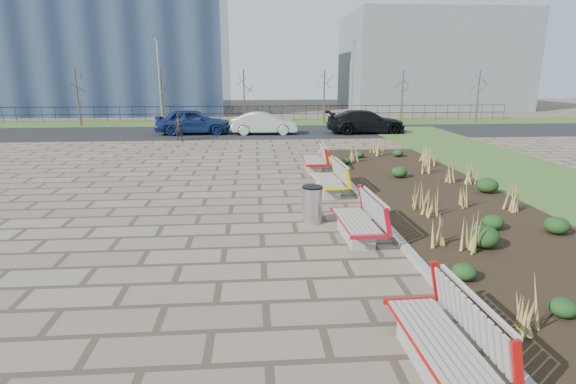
{
  "coord_description": "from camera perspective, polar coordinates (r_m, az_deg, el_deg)",
  "views": [
    {
      "loc": [
        0.69,
        -7.69,
        3.73
      ],
      "look_at": [
        1.5,
        3.0,
        0.9
      ],
      "focal_mm": 28.0,
      "sensor_mm": 36.0,
      "label": 1
    }
  ],
  "objects": [
    {
      "name": "ground",
      "position": [
        8.57,
        -8.68,
        -11.18
      ],
      "size": [
        120.0,
        120.0,
        0.0
      ],
      "primitive_type": "plane",
      "color": "#71624E",
      "rests_on": "ground"
    },
    {
      "name": "planting_bed",
      "position": [
        14.33,
        18.66,
        -0.89
      ],
      "size": [
        4.5,
        18.0,
        0.1
      ],
      "primitive_type": "cube",
      "color": "black",
      "rests_on": "ground"
    },
    {
      "name": "planting_curb",
      "position": [
        13.59,
        9.58,
        -1.02
      ],
      "size": [
        0.16,
        18.0,
        0.15
      ],
      "primitive_type": "cube",
      "color": "gray",
      "rests_on": "ground"
    },
    {
      "name": "grass_verge_far",
      "position": [
        35.89,
        -5.47,
        8.78
      ],
      "size": [
        80.0,
        5.0,
        0.04
      ],
      "primitive_type": "cube",
      "color": "#33511E",
      "rests_on": "ground"
    },
    {
      "name": "road",
      "position": [
        29.93,
        -5.66,
        7.57
      ],
      "size": [
        80.0,
        7.0,
        0.02
      ],
      "primitive_type": "cube",
      "color": "black",
      "rests_on": "ground"
    },
    {
      "name": "bench_a",
      "position": [
        6.34,
        18.5,
        -16.66
      ],
      "size": [
        0.96,
        2.13,
        1.0
      ],
      "primitive_type": null,
      "rotation": [
        0.0,
        0.0,
        0.03
      ],
      "color": "#BA0D0C",
      "rests_on": "ground"
    },
    {
      "name": "bench_b",
      "position": [
        10.49,
        8.62,
        -3.31
      ],
      "size": [
        0.98,
        2.13,
        1.0
      ],
      "primitive_type": null,
      "rotation": [
        0.0,
        0.0,
        0.04
      ],
      "color": "red",
      "rests_on": "ground"
    },
    {
      "name": "bench_c",
      "position": [
        14.36,
        5.04,
        1.73
      ],
      "size": [
        0.98,
        2.13,
        1.0
      ],
      "primitive_type": null,
      "rotation": [
        0.0,
        0.0,
        0.04
      ],
      "color": "yellow",
      "rests_on": "ground"
    },
    {
      "name": "bench_d",
      "position": [
        17.74,
        3.24,
        4.27
      ],
      "size": [
        0.96,
        2.13,
        1.0
      ],
      "primitive_type": null,
      "rotation": [
        0.0,
        0.0,
        -0.03
      ],
      "color": "red",
      "rests_on": "ground"
    },
    {
      "name": "litter_bin",
      "position": [
        11.51,
        3.09,
        -1.66
      ],
      "size": [
        0.51,
        0.51,
        0.95
      ],
      "primitive_type": "cylinder",
      "color": "#B2B2B7",
      "rests_on": "ground"
    },
    {
      "name": "pedestrian",
      "position": [
        26.68,
        -13.66,
        8.04
      ],
      "size": [
        0.67,
        0.56,
        1.57
      ],
      "primitive_type": "imported",
      "rotation": [
        0.0,
        0.0,
        -0.37
      ],
      "color": "black",
      "rests_on": "ground"
    },
    {
      "name": "car_blue",
      "position": [
        29.3,
        -11.96,
        8.76
      ],
      "size": [
        4.74,
        2.09,
        1.59
      ],
      "primitive_type": "imported",
      "rotation": [
        0.0,
        0.0,
        1.62
      ],
      "color": "navy",
      "rests_on": "road"
    },
    {
      "name": "car_silver",
      "position": [
        28.68,
        -3.05,
        8.7
      ],
      "size": [
        4.16,
        1.5,
        1.37
      ],
      "primitive_type": "imported",
      "rotation": [
        0.0,
        0.0,
        1.56
      ],
      "color": "#A6A8AE",
      "rests_on": "road"
    },
    {
      "name": "car_black",
      "position": [
        29.58,
        9.86,
        8.79
      ],
      "size": [
        5.11,
        2.23,
        1.46
      ],
      "primitive_type": "imported",
      "rotation": [
        0.0,
        0.0,
        1.61
      ],
      "color": "black",
      "rests_on": "road"
    },
    {
      "name": "tree_a",
      "position": [
        36.51,
        -25.13,
        10.77
      ],
      "size": [
        1.4,
        1.4,
        4.0
      ],
      "primitive_type": null,
      "color": "#4C3D2D",
      "rests_on": "grass_verge_far"
    },
    {
      "name": "tree_b",
      "position": [
        34.88,
        -15.7,
        11.47
      ],
      "size": [
        1.4,
        1.4,
        4.0
      ],
      "primitive_type": null,
      "color": "#4C3D2D",
      "rests_on": "grass_verge_far"
    },
    {
      "name": "tree_c",
      "position": [
        34.24,
        -5.59,
        11.89
      ],
      "size": [
        1.4,
        1.4,
        4.0
      ],
      "primitive_type": null,
      "color": "#4C3D2D",
      "rests_on": "grass_verge_far"
    },
    {
      "name": "tree_d",
      "position": [
        34.64,
        4.6,
        11.94
      ],
      "size": [
        1.4,
        1.4,
        4.0
      ],
      "primitive_type": null,
      "color": "#4C3D2D",
      "rests_on": "grass_verge_far"
    },
    {
      "name": "tree_e",
      "position": [
        36.05,
        14.27,
        11.66
      ],
      "size": [
        1.4,
        1.4,
        4.0
      ],
      "primitive_type": null,
      "color": "#4C3D2D",
      "rests_on": "grass_verge_far"
    },
    {
      "name": "tree_f",
      "position": [
        38.36,
        22.96,
        11.12
      ],
      "size": [
        1.4,
        1.4,
        4.0
      ],
      "primitive_type": null,
      "color": "#4C3D2D",
      "rests_on": "grass_verge_far"
    },
    {
      "name": "lamp_west",
      "position": [
        34.35,
        -15.98,
        13.08
      ],
      "size": [
        0.24,
        0.6,
        6.0
      ],
      "primitive_type": null,
      "color": "gray",
      "rests_on": "grass_verge_far"
    },
    {
      "name": "lamp_east",
      "position": [
        34.48,
        8.14,
        13.49
      ],
      "size": [
        0.24,
        0.6,
        6.0
      ],
      "primitive_type": null,
      "color": "gray",
      "rests_on": "grass_verge_far"
    },
    {
      "name": "railing_fence",
      "position": [
        37.32,
        -5.45,
        9.97
      ],
      "size": [
        44.0,
        0.1,
        1.2
      ],
      "primitive_type": null,
      "color": "black",
      "rests_on": "grass_verge_far"
    },
    {
      "name": "building_glass",
      "position": [
        52.95,
        -31.16,
        16.85
      ],
      "size": [
        40.0,
        14.0,
        15.0
      ],
      "primitive_type": "cube",
      "color": "#192338",
      "rests_on": "ground"
    },
    {
      "name": "building_grey",
      "position": [
        53.32,
        17.57,
        15.49
      ],
      "size": [
        18.0,
        12.0,
        10.0
      ],
      "primitive_type": "cube",
      "color": "slate",
      "rests_on": "ground"
    }
  ]
}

